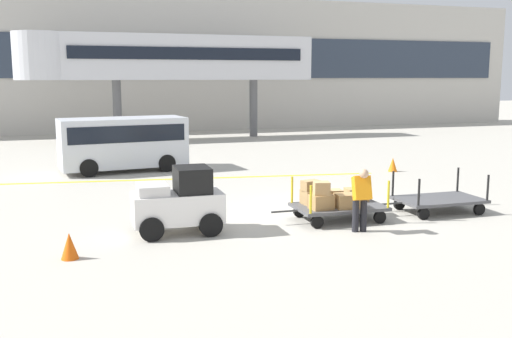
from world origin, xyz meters
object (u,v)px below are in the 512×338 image
at_px(baggage_cart_lead, 334,201).
at_px(baggage_cart_middle, 438,200).
at_px(safety_cone_near, 393,165).
at_px(safety_cone_far, 69,246).
at_px(shuttle_van, 123,140).
at_px(baggage_handler, 361,197).
at_px(baggage_tug, 179,202).

relative_size(baggage_cart_lead, baggage_cart_middle, 1.00).
bearing_deg(safety_cone_near, baggage_cart_middle, -110.71).
distance_m(baggage_cart_lead, safety_cone_near, 8.48).
distance_m(baggage_cart_lead, safety_cone_far, 6.66).
bearing_deg(shuttle_van, safety_cone_near, -18.46).
distance_m(baggage_handler, safety_cone_far, 6.66).
height_order(shuttle_van, safety_cone_far, shuttle_van).
height_order(baggage_tug, baggage_cart_lead, baggage_tug).
xyz_separation_m(baggage_handler, safety_cone_near, (5.45, 7.65, -0.59)).
bearing_deg(baggage_handler, baggage_tug, 163.03).
distance_m(baggage_cart_middle, shuttle_van, 12.46).
relative_size(shuttle_van, safety_cone_near, 9.09).
bearing_deg(baggage_handler, shuttle_van, 112.72).
relative_size(baggage_tug, safety_cone_near, 3.84).
height_order(baggage_cart_middle, shuttle_van, shuttle_van).
bearing_deg(safety_cone_far, baggage_handler, 0.28).
height_order(baggage_handler, safety_cone_far, baggage_handler).
xyz_separation_m(baggage_cart_middle, safety_cone_far, (-9.65, -1.22, -0.07)).
relative_size(baggage_handler, shuttle_van, 0.31).
bearing_deg(safety_cone_near, baggage_tug, -146.37).
bearing_deg(baggage_cart_lead, safety_cone_near, 49.09).
distance_m(baggage_cart_middle, safety_cone_near, 6.90).
bearing_deg(shuttle_van, baggage_cart_lead, -65.22).
bearing_deg(baggage_cart_middle, baggage_cart_lead, 179.15).
relative_size(baggage_cart_lead, safety_cone_near, 5.47).
height_order(safety_cone_near, safety_cone_far, same).
relative_size(baggage_handler, safety_cone_near, 2.84).
bearing_deg(baggage_tug, baggage_cart_lead, -0.36).
distance_m(baggage_cart_middle, safety_cone_far, 9.72).
distance_m(baggage_tug, safety_cone_near, 11.54).
height_order(baggage_cart_lead, safety_cone_far, baggage_cart_lead).
height_order(baggage_handler, safety_cone_near, baggage_handler).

